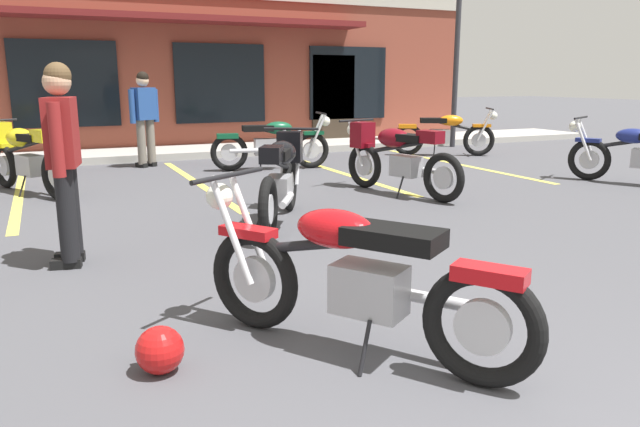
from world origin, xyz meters
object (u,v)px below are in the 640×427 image
at_px(motorcycle_green_cafe_racer, 445,133).
at_px(parking_lot_lamp_post, 462,10).
at_px(motorcycle_black_cruiser, 396,155).
at_px(person_by_back_row, 63,153).
at_px(helmet_on_pavement, 160,350).
at_px(motorcycle_red_sportbike, 640,154).
at_px(motorcycle_foreground_classic, 353,276).
at_px(motorcycle_blue_standard, 272,143).
at_px(person_near_building, 144,113).
at_px(motorcycle_orange_scrambler, 282,174).
at_px(motorcycle_cream_vintage, 23,155).

relative_size(motorcycle_green_cafe_racer, parking_lot_lamp_post, 0.41).
relative_size(motorcycle_black_cruiser, person_by_back_row, 1.23).
xyz_separation_m(motorcycle_black_cruiser, parking_lot_lamp_post, (4.32, 4.39, 2.50)).
bearing_deg(person_by_back_row, helmet_on_pavement, -81.81).
bearing_deg(person_by_back_row, motorcycle_red_sportbike, 5.65).
xyz_separation_m(motorcycle_green_cafe_racer, person_by_back_row, (-7.35, -4.88, 0.49)).
xyz_separation_m(motorcycle_foreground_classic, motorcycle_blue_standard, (2.07, 6.99, 0.00)).
distance_m(motorcycle_blue_standard, helmet_on_pavement, 7.47).
height_order(motorcycle_green_cafe_racer, person_near_building, person_near_building).
relative_size(motorcycle_foreground_classic, motorcycle_black_cruiser, 0.89).
height_order(motorcycle_red_sportbike, motorcycle_green_cafe_racer, same).
distance_m(motorcycle_black_cruiser, helmet_on_pavement, 5.56).
height_order(motorcycle_blue_standard, parking_lot_lamp_post, parking_lot_lamp_post).
bearing_deg(motorcycle_green_cafe_racer, person_by_back_row, -146.41).
relative_size(motorcycle_orange_scrambler, person_by_back_row, 1.13).
bearing_deg(motorcycle_orange_scrambler, motorcycle_green_cafe_racer, 38.76).
height_order(motorcycle_foreground_classic, motorcycle_green_cafe_racer, same).
distance_m(motorcycle_blue_standard, motorcycle_cream_vintage, 3.92).
bearing_deg(person_by_back_row, motorcycle_black_cruiser, 21.75).
xyz_separation_m(motorcycle_cream_vintage, person_by_back_row, (0.41, -3.85, 0.42)).
height_order(motorcycle_foreground_classic, motorcycle_orange_scrambler, same).
xyz_separation_m(motorcycle_red_sportbike, person_by_back_row, (-7.87, -0.78, 0.49)).
bearing_deg(motorcycle_foreground_classic, helmet_on_pavement, 168.84).
xyz_separation_m(motorcycle_blue_standard, parking_lot_lamp_post, (5.08, 1.56, 2.56)).
relative_size(motorcycle_cream_vintage, parking_lot_lamp_post, 0.42).
bearing_deg(motorcycle_cream_vintage, helmet_on_pavement, -83.10).
bearing_deg(motorcycle_foreground_classic, parking_lot_lamp_post, 50.10).
xyz_separation_m(motorcycle_black_cruiser, person_near_building, (-2.69, 4.06, 0.42)).
relative_size(motorcycle_green_cafe_racer, person_near_building, 1.14).
relative_size(motorcycle_red_sportbike, person_near_building, 1.15).
bearing_deg(helmet_on_pavement, motorcycle_orange_scrambler, 58.36).
bearing_deg(motorcycle_black_cruiser, person_by_back_row, -158.25).
distance_m(motorcycle_black_cruiser, parking_lot_lamp_post, 6.64).
xyz_separation_m(motorcycle_red_sportbike, person_near_building, (-6.35, 4.96, 0.49)).
bearing_deg(parking_lot_lamp_post, motorcycle_blue_standard, -162.87).
height_order(motorcycle_foreground_classic, person_near_building, person_near_building).
bearing_deg(motorcycle_black_cruiser, motorcycle_blue_standard, 105.06).
height_order(motorcycle_orange_scrambler, parking_lot_lamp_post, parking_lot_lamp_post).
bearing_deg(motorcycle_foreground_classic, motorcycle_blue_standard, 73.47).
bearing_deg(motorcycle_green_cafe_racer, person_near_building, 171.61).
relative_size(motorcycle_red_sportbike, motorcycle_green_cafe_racer, 1.01).
xyz_separation_m(motorcycle_red_sportbike, motorcycle_cream_vintage, (-8.28, 3.08, 0.07)).
distance_m(motorcycle_green_cafe_racer, helmet_on_pavement, 10.03).
relative_size(motorcycle_red_sportbike, motorcycle_orange_scrambler, 1.02).
bearing_deg(motorcycle_cream_vintage, motorcycle_black_cruiser, -25.18).
bearing_deg(person_near_building, person_by_back_row, -104.82).
distance_m(motorcycle_orange_scrambler, person_near_building, 5.07).
relative_size(motorcycle_cream_vintage, person_by_back_row, 1.16).
height_order(motorcycle_red_sportbike, motorcycle_blue_standard, same).
distance_m(motorcycle_orange_scrambler, helmet_on_pavement, 3.56).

